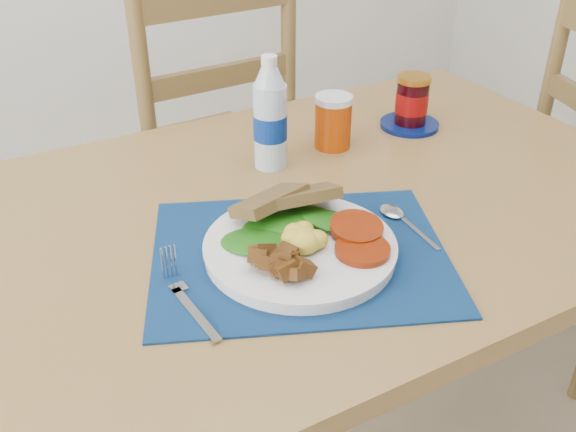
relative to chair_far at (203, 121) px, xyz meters
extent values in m
cube|color=brown|center=(-0.07, -0.71, 0.10)|extent=(1.40, 0.90, 0.04)
cylinder|color=brown|center=(0.57, -0.32, -0.27)|extent=(0.06, 0.06, 0.71)
cube|color=brown|center=(0.00, 0.07, -0.15)|extent=(0.49, 0.47, 0.04)
cylinder|color=brown|center=(0.19, 0.28, -0.40)|extent=(0.04, 0.04, 0.46)
cylinder|color=brown|center=(-0.22, 0.25, -0.40)|extent=(0.04, 0.04, 0.46)
cylinder|color=brown|center=(0.21, -0.11, -0.40)|extent=(0.04, 0.04, 0.46)
cylinder|color=brown|center=(-0.20, -0.13, -0.40)|extent=(0.04, 0.04, 0.46)
cylinder|color=brown|center=(0.80, -0.51, -0.41)|extent=(0.04, 0.04, 0.44)
cube|color=black|center=(-0.17, -0.86, 0.13)|extent=(0.58, 0.52, 0.00)
cylinder|color=silver|center=(-0.17, -0.86, 0.14)|extent=(0.31, 0.31, 0.02)
ellipsoid|color=yellow|center=(-0.17, -0.86, 0.17)|extent=(0.07, 0.07, 0.04)
cylinder|color=#912405|center=(-0.09, -0.90, 0.16)|extent=(0.09, 0.09, 0.01)
ellipsoid|color=#0F3A07|center=(-0.16, -0.81, 0.16)|extent=(0.16, 0.10, 0.02)
cube|color=olive|center=(-0.15, -0.77, 0.18)|extent=(0.13, 0.09, 0.04)
cube|color=#B2B5BA|center=(-0.38, -0.91, 0.13)|extent=(0.02, 0.13, 0.00)
cube|color=#B2B5BA|center=(-0.38, -0.83, 0.13)|extent=(0.03, 0.07, 0.00)
cube|color=#B2B5BA|center=(0.03, -0.91, 0.13)|extent=(0.02, 0.11, 0.00)
ellipsoid|color=#B2B5BA|center=(0.03, -0.83, 0.13)|extent=(0.04, 0.05, 0.00)
cylinder|color=#ADBFCC|center=(-0.07, -0.55, 0.21)|extent=(0.07, 0.07, 0.17)
cylinder|color=navy|center=(-0.07, -0.55, 0.21)|extent=(0.07, 0.07, 0.05)
cone|color=#ADBFCC|center=(-0.07, -0.55, 0.32)|extent=(0.06, 0.06, 0.04)
cylinder|color=white|center=(-0.07, -0.55, 0.35)|extent=(0.03, 0.03, 0.02)
cylinder|color=#A93604|center=(0.09, -0.53, 0.18)|extent=(0.08, 0.08, 0.11)
cylinder|color=#051456|center=(0.30, -0.53, 0.13)|extent=(0.13, 0.13, 0.01)
cylinder|color=black|center=(0.30, -0.53, 0.18)|extent=(0.07, 0.07, 0.10)
cylinder|color=maroon|center=(0.30, -0.53, 0.18)|extent=(0.07, 0.07, 0.05)
cylinder|color=#C57E20|center=(0.30, -0.53, 0.24)|extent=(0.08, 0.08, 0.01)
camera|label=1|loc=(-0.60, -1.59, 0.73)|focal=40.00mm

